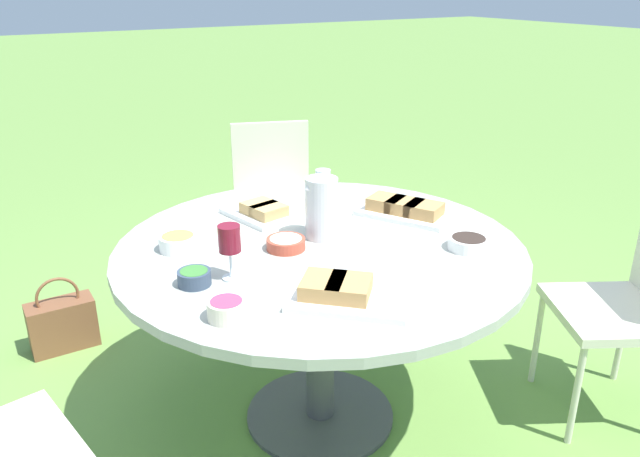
# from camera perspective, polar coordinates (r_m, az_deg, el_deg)

# --- Properties ---
(ground_plane) EXTENTS (40.00, 40.00, 0.00)m
(ground_plane) POSITION_cam_1_polar(r_m,az_deg,el_deg) (2.63, 0.00, -16.72)
(ground_plane) COLOR #668E42
(dining_table) EXTENTS (1.46, 1.46, 0.76)m
(dining_table) POSITION_cam_1_polar(r_m,az_deg,el_deg) (2.28, 0.00, -3.81)
(dining_table) COLOR #4C4C51
(dining_table) RESTS_ON ground_plane
(chair_near_left) EXTENTS (0.56, 0.54, 0.89)m
(chair_near_left) POSITION_cam_1_polar(r_m,az_deg,el_deg) (3.56, -4.24, 3.56)
(chair_near_left) COLOR beige
(chair_near_left) RESTS_ON ground_plane
(chair_far_back) EXTENTS (0.58, 0.59, 0.89)m
(chair_far_back) POSITION_cam_1_polar(r_m,az_deg,el_deg) (2.67, 26.86, -5.40)
(chair_far_back) COLOR beige
(chair_far_back) RESTS_ON ground_plane
(water_pitcher) EXTENTS (0.13, 0.12, 0.23)m
(water_pitcher) POSITION_cam_1_polar(r_m,az_deg,el_deg) (2.25, 0.13, 1.88)
(water_pitcher) COLOR silver
(water_pitcher) RESTS_ON dining_table
(wine_glass) EXTENTS (0.07, 0.07, 0.18)m
(wine_glass) POSITION_cam_1_polar(r_m,az_deg,el_deg) (1.95, -8.28, -1.11)
(wine_glass) COLOR silver
(wine_glass) RESTS_ON dining_table
(platter_bread_main) EXTENTS (0.34, 0.41, 0.07)m
(platter_bread_main) POSITION_cam_1_polar(r_m,az_deg,el_deg) (2.50, 7.75, 1.76)
(platter_bread_main) COLOR white
(platter_bread_main) RESTS_ON dining_table
(platter_charcuterie) EXTENTS (0.41, 0.40, 0.07)m
(platter_charcuterie) POSITION_cam_1_polar(r_m,az_deg,el_deg) (1.85, 2.06, -5.86)
(platter_charcuterie) COLOR white
(platter_charcuterie) RESTS_ON dining_table
(platter_sandwich_side) EXTENTS (0.24, 0.32, 0.06)m
(platter_sandwich_side) POSITION_cam_1_polar(r_m,az_deg,el_deg) (2.48, -5.37, 1.54)
(platter_sandwich_side) COLOR white
(platter_sandwich_side) RESTS_ON dining_table
(bowl_fries) EXTENTS (0.13, 0.13, 0.05)m
(bowl_fries) POSITION_cam_1_polar(r_m,az_deg,el_deg) (2.24, -12.84, -1.19)
(bowl_fries) COLOR white
(bowl_fries) RESTS_ON dining_table
(bowl_salad) EXTENTS (0.10, 0.10, 0.05)m
(bowl_salad) POSITION_cam_1_polar(r_m,az_deg,el_deg) (1.98, -11.42, -4.36)
(bowl_salad) COLOR #334256
(bowl_salad) RESTS_ON dining_table
(bowl_olives) EXTENTS (0.14, 0.14, 0.04)m
(bowl_olives) POSITION_cam_1_polar(r_m,az_deg,el_deg) (2.25, 13.42, -1.26)
(bowl_olives) COLOR white
(bowl_olives) RESTS_ON dining_table
(bowl_dip_red) EXTENTS (0.11, 0.11, 0.06)m
(bowl_dip_red) POSITION_cam_1_polar(r_m,az_deg,el_deg) (1.77, -8.53, -7.25)
(bowl_dip_red) COLOR beige
(bowl_dip_red) RESTS_ON dining_table
(bowl_dip_cream) EXTENTS (0.14, 0.14, 0.04)m
(bowl_dip_cream) POSITION_cam_1_polar(r_m,az_deg,el_deg) (2.19, -3.14, -1.33)
(bowl_dip_cream) COLOR #B74733
(bowl_dip_cream) RESTS_ON dining_table
(cup_water_near) EXTENTS (0.07, 0.07, 0.10)m
(cup_water_near) POSITION_cam_1_polar(r_m,az_deg,el_deg) (2.79, 0.28, 4.44)
(cup_water_near) COLOR silver
(cup_water_near) RESTS_ON dining_table
(handbag) EXTENTS (0.30, 0.14, 0.37)m
(handbag) POSITION_cam_1_polar(r_m,az_deg,el_deg) (3.22, -22.50, -8.03)
(handbag) COLOR brown
(handbag) RESTS_ON ground_plane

